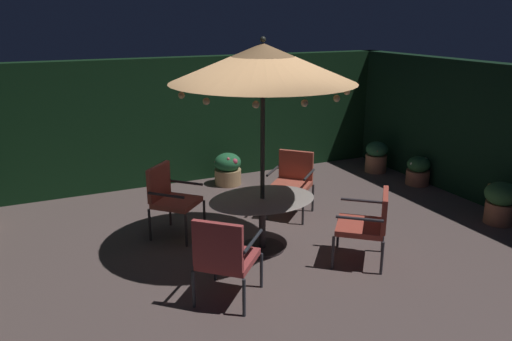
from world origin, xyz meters
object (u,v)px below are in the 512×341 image
at_px(potted_plant_right_near, 501,201).
at_px(potted_plant_back_right, 376,156).
at_px(patio_chair_east, 369,221).
at_px(patio_chair_southeast, 293,179).
at_px(potted_plant_left_near, 418,170).
at_px(potted_plant_left_far, 228,169).
at_px(patio_chair_north, 170,195).
at_px(patio_chair_northeast, 224,255).
at_px(patio_dining_table, 262,210).
at_px(patio_umbrella, 263,63).

bearing_deg(potted_plant_right_near, potted_plant_back_right, 90.78).
bearing_deg(patio_chair_east, patio_chair_southeast, 92.35).
distance_m(potted_plant_left_near, potted_plant_left_far, 3.47).
bearing_deg(patio_chair_north, patio_chair_northeast, -88.84).
bearing_deg(patio_chair_southeast, patio_chair_east, -87.65).
xyz_separation_m(patio_chair_east, potted_plant_left_near, (2.69, 2.07, -0.28)).
height_order(patio_dining_table, potted_plant_back_right, patio_dining_table).
xyz_separation_m(patio_dining_table, patio_chair_northeast, (-0.92, -1.00, 0.01)).
distance_m(potted_plant_right_near, potted_plant_left_near, 1.92).
bearing_deg(potted_plant_left_far, potted_plant_right_near, -48.50).
distance_m(patio_chair_northeast, potted_plant_back_right, 5.47).
bearing_deg(patio_chair_east, potted_plant_left_near, 37.60).
bearing_deg(potted_plant_left_near, patio_chair_east, -142.40).
xyz_separation_m(potted_plant_right_near, potted_plant_left_near, (0.16, 1.91, -0.08)).
distance_m(patio_chair_east, potted_plant_left_far, 3.57).
bearing_deg(patio_dining_table, potted_plant_right_near, -11.08).
bearing_deg(patio_chair_southeast, potted_plant_left_near, 5.54).
distance_m(patio_umbrella, potted_plant_left_far, 3.46).
xyz_separation_m(patio_chair_southeast, potted_plant_right_near, (2.60, -1.64, -0.22)).
relative_size(patio_umbrella, patio_chair_southeast, 2.83).
bearing_deg(patio_umbrella, potted_plant_back_right, 31.60).
relative_size(patio_chair_southeast, potted_plant_left_far, 1.65).
xyz_separation_m(patio_chair_east, potted_plant_back_right, (2.49, 3.03, -0.23)).
height_order(patio_dining_table, patio_chair_north, patio_chair_north).
xyz_separation_m(potted_plant_right_near, potted_plant_left_far, (-2.99, 3.37, -0.05)).
bearing_deg(patio_chair_southeast, patio_dining_table, -135.69).
height_order(patio_chair_southeast, potted_plant_left_far, patio_chair_southeast).
bearing_deg(potted_plant_left_far, patio_chair_northeast, -112.23).
height_order(patio_dining_table, patio_umbrella, patio_umbrella).
bearing_deg(potted_plant_left_far, patio_umbrella, -102.29).
bearing_deg(patio_dining_table, potted_plant_left_near, 18.00).
height_order(patio_dining_table, patio_chair_southeast, patio_chair_southeast).
xyz_separation_m(patio_dining_table, potted_plant_left_near, (3.73, 1.21, -0.29)).
height_order(patio_chair_northeast, potted_plant_right_near, patio_chair_northeast).
relative_size(potted_plant_left_near, potted_plant_left_far, 0.89).
relative_size(patio_dining_table, potted_plant_left_far, 2.41).
height_order(patio_chair_north, potted_plant_left_far, patio_chair_north).
distance_m(patio_chair_north, patio_chair_southeast, 1.93).
distance_m(potted_plant_back_right, potted_plant_right_near, 2.87).
bearing_deg(patio_chair_north, patio_umbrella, -44.76).
distance_m(patio_chair_north, potted_plant_left_far, 2.33).
height_order(potted_plant_back_right, potted_plant_right_near, potted_plant_right_near).
distance_m(patio_chair_southeast, potted_plant_right_near, 3.09).
xyz_separation_m(potted_plant_back_right, potted_plant_right_near, (0.04, -2.87, 0.03)).
relative_size(patio_umbrella, potted_plant_left_far, 4.67).
relative_size(patio_chair_northeast, patio_chair_east, 1.08).
bearing_deg(patio_umbrella, patio_chair_north, 135.24).
height_order(patio_chair_east, potted_plant_right_near, patio_chair_east).
distance_m(patio_umbrella, potted_plant_left_near, 4.47).
xyz_separation_m(patio_chair_northeast, potted_plant_back_right, (4.45, 3.18, -0.25)).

